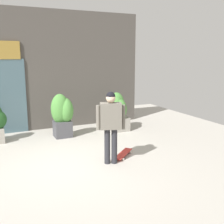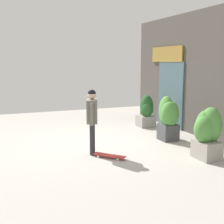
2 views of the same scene
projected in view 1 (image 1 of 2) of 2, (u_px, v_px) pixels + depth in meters
name	position (u px, v px, depth m)	size (l,w,h in m)	color
ground_plane	(68.00, 164.00, 6.20)	(12.00, 12.00, 0.00)	#B2ADA3
building_facade	(36.00, 71.00, 8.85)	(7.12, 0.31, 3.87)	#4C4742
skateboarder	(111.00, 120.00, 6.06)	(0.61, 0.40, 1.64)	#28282D
skateboard	(123.00, 154.00, 6.69)	(0.73, 0.69, 0.08)	red
planter_box_right	(63.00, 113.00, 8.18)	(0.67, 0.55, 1.32)	#47474C
planter_box_mid	(117.00, 110.00, 8.87)	(0.65, 0.71, 1.25)	gray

